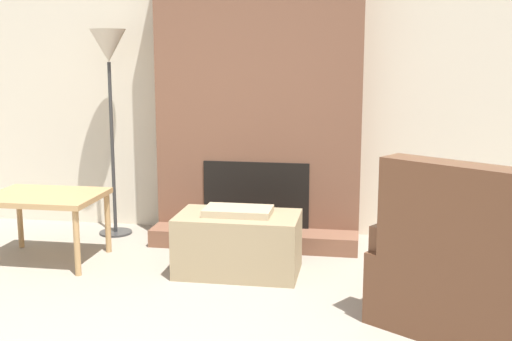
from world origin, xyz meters
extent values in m
cube|color=beige|center=(0.00, 3.13, 1.30)|extent=(7.93, 0.06, 2.60)
cube|color=brown|center=(0.00, 2.91, 1.30)|extent=(1.69, 0.38, 2.60)
cube|color=brown|center=(0.00, 2.58, 0.07)|extent=(1.69, 0.29, 0.14)
cube|color=black|center=(0.00, 2.72, 0.41)|extent=(0.87, 0.02, 0.54)
cube|color=#998460|center=(0.00, 1.96, 0.21)|extent=(0.86, 0.51, 0.43)
cube|color=tan|center=(0.00, 1.96, 0.45)|extent=(0.48, 0.28, 0.05)
cube|color=brown|center=(1.52, 1.32, 0.21)|extent=(1.28, 1.25, 0.43)
cube|color=brown|center=(1.34, 1.05, 0.50)|extent=(0.78, 0.61, 0.99)
cube|color=brown|center=(1.19, 1.55, 0.29)|extent=(0.56, 0.73, 0.57)
cube|color=tan|center=(-1.48, 2.00, 0.50)|extent=(0.83, 0.64, 0.04)
cylinder|color=tan|center=(-1.11, 1.72, 0.24)|extent=(0.04, 0.04, 0.48)
cylinder|color=tan|center=(-1.86, 2.27, 0.24)|extent=(0.04, 0.04, 0.48)
cylinder|color=tan|center=(-1.11, 2.27, 0.24)|extent=(0.04, 0.04, 0.48)
cylinder|color=#333333|center=(-1.26, 2.79, 0.01)|extent=(0.28, 0.28, 0.02)
cylinder|color=#333333|center=(-1.26, 2.79, 0.75)|extent=(0.03, 0.03, 1.46)
cone|color=beige|center=(-1.26, 2.79, 1.62)|extent=(0.30, 0.30, 0.27)
camera|label=1|loc=(0.86, -2.36, 1.55)|focal=45.00mm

